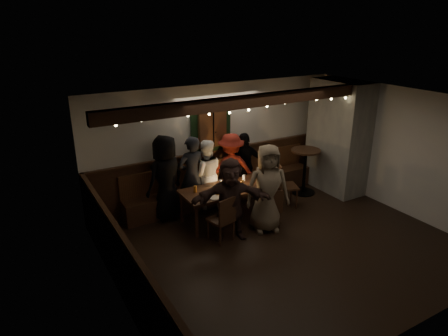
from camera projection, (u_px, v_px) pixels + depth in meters
room at (286, 158)px, 8.54m from camera, size 6.02×5.01×2.62m
dining_table at (229, 190)px, 8.01m from camera, size 1.94×0.83×0.84m
chair_near_left at (224, 217)px, 7.22m from camera, size 0.48×0.48×0.90m
chair_near_right at (272, 207)px, 7.70m from camera, size 0.45×0.45×0.83m
chair_end at (283, 182)px, 8.61m from camera, size 0.57×0.57×0.99m
high_top at (305, 166)px, 9.24m from camera, size 0.67×0.67×1.07m
person_a at (166, 178)px, 8.00m from camera, size 0.99×0.79×1.75m
person_b at (192, 175)px, 8.26m from camera, size 0.61×0.41×1.66m
person_c at (206, 174)px, 8.49m from camera, size 0.88×0.78×1.53m
person_d at (231, 169)px, 8.73m from camera, size 1.14×0.82×1.59m
person_e at (245, 166)px, 9.01m from camera, size 0.90×0.39×1.52m
person_f at (230, 199)px, 7.26m from camera, size 1.53×0.96×1.57m
person_g at (267, 188)px, 7.54m from camera, size 0.98×0.80×1.73m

